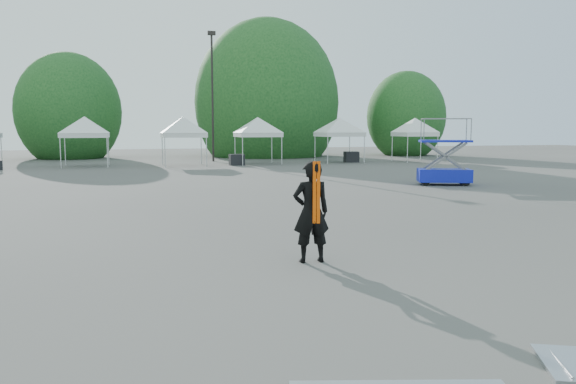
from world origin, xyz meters
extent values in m
plane|color=#474442|center=(0.00, 0.00, 0.00)|extent=(120.00, 120.00, 0.00)
cylinder|color=black|center=(3.00, 32.00, 4.75)|extent=(0.16, 0.16, 9.50)
cube|color=black|center=(3.00, 32.00, 9.65)|extent=(0.60, 0.25, 0.30)
cylinder|color=#382314|center=(-8.00, 40.00, 1.14)|extent=(0.36, 0.36, 2.27)
ellipsoid|color=#16441A|center=(-8.00, 40.00, 3.94)|extent=(4.16, 4.16, 4.78)
cylinder|color=#382314|center=(9.00, 39.00, 1.40)|extent=(0.36, 0.36, 2.80)
ellipsoid|color=#16441A|center=(9.00, 39.00, 4.85)|extent=(5.12, 5.12, 5.89)
cylinder|color=#382314|center=(22.00, 37.00, 1.05)|extent=(0.36, 0.36, 2.10)
ellipsoid|color=#16441A|center=(22.00, 37.00, 3.64)|extent=(3.84, 3.84, 4.42)
cylinder|color=silver|center=(-11.34, 29.71, 1.00)|extent=(0.06, 0.06, 2.00)
cylinder|color=silver|center=(-7.46, 27.21, 1.00)|extent=(0.06, 0.06, 2.00)
cylinder|color=silver|center=(-4.62, 27.21, 1.00)|extent=(0.06, 0.06, 2.00)
cylinder|color=silver|center=(-7.46, 30.05, 1.00)|extent=(0.06, 0.06, 2.00)
cylinder|color=silver|center=(-4.62, 30.05, 1.00)|extent=(0.06, 0.06, 2.00)
cube|color=white|center=(-6.04, 28.63, 2.08)|extent=(3.04, 3.04, 0.30)
pyramid|color=white|center=(-6.04, 28.63, 3.33)|extent=(4.31, 4.31, 1.10)
cylinder|color=silver|center=(-1.02, 26.12, 1.00)|extent=(0.06, 0.06, 2.00)
cylinder|color=silver|center=(1.67, 26.12, 1.00)|extent=(0.06, 0.06, 2.00)
cylinder|color=silver|center=(-1.02, 28.82, 1.00)|extent=(0.06, 0.06, 2.00)
cylinder|color=silver|center=(1.67, 28.82, 1.00)|extent=(0.06, 0.06, 2.00)
cube|color=white|center=(0.33, 27.47, 2.08)|extent=(2.90, 2.90, 0.30)
pyramid|color=white|center=(0.33, 27.47, 3.33)|extent=(4.10, 4.10, 1.10)
cylinder|color=silver|center=(4.20, 26.60, 1.00)|extent=(0.06, 0.06, 2.00)
cylinder|color=silver|center=(6.98, 26.60, 1.00)|extent=(0.06, 0.06, 2.00)
cylinder|color=silver|center=(4.20, 29.38, 1.00)|extent=(0.06, 0.06, 2.00)
cylinder|color=silver|center=(6.98, 29.38, 1.00)|extent=(0.06, 0.06, 2.00)
cube|color=white|center=(5.59, 27.99, 2.08)|extent=(2.98, 2.98, 0.30)
pyramid|color=white|center=(5.59, 27.99, 3.33)|extent=(4.21, 4.21, 1.10)
cylinder|color=silver|center=(10.45, 26.79, 1.00)|extent=(0.06, 0.06, 2.00)
cylinder|color=silver|center=(13.29, 26.79, 1.00)|extent=(0.06, 0.06, 2.00)
cylinder|color=silver|center=(10.45, 29.63, 1.00)|extent=(0.06, 0.06, 2.00)
cylinder|color=silver|center=(13.29, 29.63, 1.00)|extent=(0.06, 0.06, 2.00)
cube|color=white|center=(11.87, 28.21, 2.08)|extent=(3.04, 3.04, 0.30)
pyramid|color=white|center=(11.87, 28.21, 3.33)|extent=(4.30, 4.30, 1.10)
cylinder|color=silver|center=(16.57, 26.38, 1.00)|extent=(0.06, 0.06, 2.00)
cylinder|color=silver|center=(19.07, 26.38, 1.00)|extent=(0.06, 0.06, 2.00)
cylinder|color=silver|center=(16.57, 28.88, 1.00)|extent=(0.06, 0.06, 2.00)
cylinder|color=silver|center=(19.07, 28.88, 1.00)|extent=(0.06, 0.06, 2.00)
cube|color=white|center=(17.82, 27.63, 2.08)|extent=(2.70, 2.70, 0.30)
pyramid|color=white|center=(17.82, 27.63, 3.33)|extent=(3.82, 3.82, 1.10)
imported|color=black|center=(-0.09, -1.06, 0.98)|extent=(0.73, 0.50, 1.95)
cube|color=#FF5105|center=(-0.09, -1.25, 1.37)|extent=(0.16, 0.03, 1.17)
cube|color=#0D18AB|center=(10.35, 11.23, 0.43)|extent=(2.58, 1.94, 0.58)
cube|color=#0D18AB|center=(10.35, 11.23, 1.98)|extent=(2.47, 1.86, 0.10)
cylinder|color=black|center=(9.36, 11.11, 0.17)|extent=(0.38, 0.26, 0.35)
cylinder|color=black|center=(10.98, 10.46, 0.17)|extent=(0.38, 0.26, 0.35)
cylinder|color=black|center=(9.72, 12.00, 0.17)|extent=(0.38, 0.26, 0.35)
cylinder|color=black|center=(11.34, 11.35, 0.17)|extent=(0.38, 0.26, 0.35)
cube|color=black|center=(3.87, 27.04, 0.38)|extent=(1.01, 0.79, 0.77)
cube|color=black|center=(12.83, 28.12, 0.40)|extent=(1.10, 0.89, 0.80)
camera|label=1|loc=(-3.44, -11.09, 2.56)|focal=35.00mm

